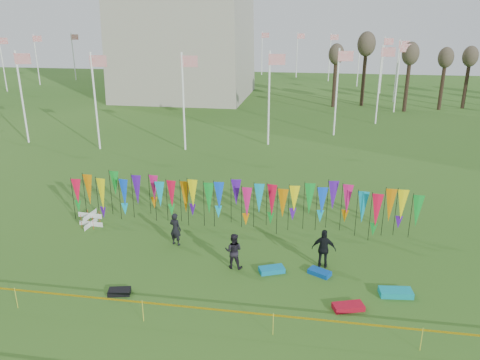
% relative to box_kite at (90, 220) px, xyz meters
% --- Properties ---
extents(ground, '(160.00, 160.00, 0.00)m').
position_rel_box_kite_xyz_m(ground, '(7.59, -5.27, -0.39)').
color(ground, '#2A5818').
rests_on(ground, ground).
extents(flagpole_ring, '(57.40, 56.16, 8.00)m').
position_rel_box_kite_xyz_m(flagpole_ring, '(-6.41, 42.73, 3.61)').
color(flagpole_ring, white).
rests_on(flagpole_ring, ground).
extents(banner_row, '(18.64, 0.64, 2.49)m').
position_rel_box_kite_xyz_m(banner_row, '(7.87, 1.46, 1.22)').
color(banner_row, black).
rests_on(banner_row, ground).
extents(caution_tape_near, '(26.00, 0.02, 0.90)m').
position_rel_box_kite_xyz_m(caution_tape_near, '(7.37, -7.47, 0.39)').
color(caution_tape_near, '#FFC605').
rests_on(caution_tape_near, ground).
extents(box_kite, '(0.71, 0.71, 0.78)m').
position_rel_box_kite_xyz_m(box_kite, '(0.00, 0.00, 0.00)').
color(box_kite, red).
rests_on(box_kite, ground).
extents(person_left, '(0.71, 0.60, 1.67)m').
position_rel_box_kite_xyz_m(person_left, '(5.14, -1.30, 0.45)').
color(person_left, black).
rests_on(person_left, ground).
extents(person_mid, '(0.83, 0.53, 1.65)m').
position_rel_box_kite_xyz_m(person_mid, '(8.34, -3.04, 0.44)').
color(person_mid, black).
rests_on(person_mid, ground).
extents(person_right, '(1.12, 0.71, 1.83)m').
position_rel_box_kite_xyz_m(person_right, '(12.31, -2.36, 0.52)').
color(person_right, black).
rests_on(person_right, ground).
extents(kite_bag_turquoise, '(1.22, 0.93, 0.22)m').
position_rel_box_kite_xyz_m(kite_bag_turquoise, '(10.08, -3.16, -0.28)').
color(kite_bag_turquoise, '#0B81B2').
rests_on(kite_bag_turquoise, ground).
extents(kite_bag_blue, '(1.08, 0.90, 0.20)m').
position_rel_box_kite_xyz_m(kite_bag_blue, '(12.17, -3.04, -0.29)').
color(kite_bag_blue, '#0A4CAC').
rests_on(kite_bag_blue, ground).
extents(kite_bag_red, '(1.29, 0.89, 0.22)m').
position_rel_box_kite_xyz_m(kite_bag_red, '(13.27, -5.46, -0.28)').
color(kite_bag_red, '#B30B20').
rests_on(kite_bag_red, ground).
extents(kite_bag_black, '(0.97, 0.70, 0.20)m').
position_rel_box_kite_xyz_m(kite_bag_black, '(4.13, -5.90, -0.29)').
color(kite_bag_black, black).
rests_on(kite_bag_black, ground).
extents(kite_bag_teal, '(1.36, 0.76, 0.25)m').
position_rel_box_kite_xyz_m(kite_bag_teal, '(15.22, -4.17, -0.27)').
color(kite_bag_teal, '#0B9AA5').
rests_on(kite_bag_teal, ground).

